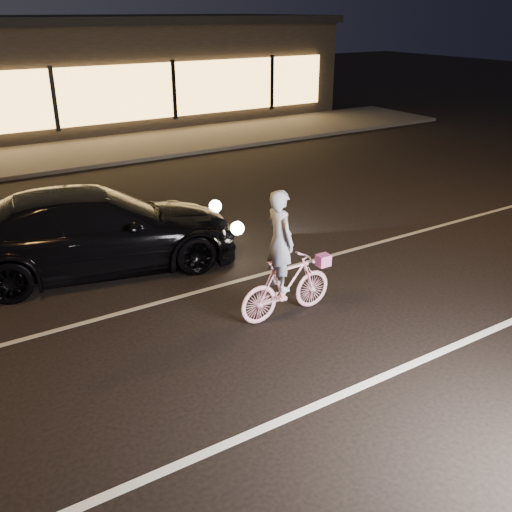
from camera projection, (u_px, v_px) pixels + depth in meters
ground at (319, 325)px, 8.71m from camera, size 90.00×90.00×0.00m
lane_stripe_near at (390, 374)px, 7.55m from camera, size 60.00×0.12×0.01m
lane_stripe_far at (251, 277)px, 10.26m from camera, size 60.00×0.10×0.01m
sidewalk at (75, 154)px, 18.77m from camera, size 30.00×4.00×0.12m
storefront at (25, 72)px, 22.56m from camera, size 25.40×8.42×4.20m
cyclist at (285, 273)px, 8.71m from camera, size 1.65×0.57×2.08m
sedan at (95, 230)px, 10.36m from camera, size 5.52×3.10×1.51m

